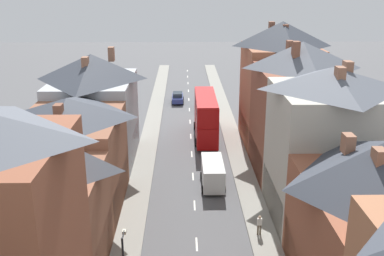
% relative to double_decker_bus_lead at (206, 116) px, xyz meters
% --- Properties ---
extents(pavement_left, '(2.20, 104.00, 0.14)m').
position_rel_double_decker_bus_lead_xyz_m(pavement_left, '(-6.89, -3.39, -2.75)').
color(pavement_left, gray).
rests_on(pavement_left, ground).
extents(pavement_right, '(2.20, 104.00, 0.14)m').
position_rel_double_decker_bus_lead_xyz_m(pavement_right, '(3.31, -3.39, -2.75)').
color(pavement_right, gray).
rests_on(pavement_right, ground).
extents(centre_line_dashes, '(0.14, 97.80, 0.01)m').
position_rel_double_decker_bus_lead_xyz_m(centre_line_dashes, '(-1.79, -5.39, -2.81)').
color(centre_line_dashes, silver).
rests_on(centre_line_dashes, ground).
extents(terrace_row_left, '(8.00, 52.09, 14.36)m').
position_rel_double_decker_bus_lead_xyz_m(terrace_row_left, '(-11.97, -27.32, 2.70)').
color(terrace_row_left, brown).
rests_on(terrace_row_left, ground).
extents(terrace_row_right, '(8.00, 56.87, 14.20)m').
position_rel_double_decker_bus_lead_xyz_m(terrace_row_right, '(8.39, -24.54, 3.43)').
color(terrace_row_right, '#935138').
rests_on(terrace_row_right, ground).
extents(double_decker_bus_lead, '(2.74, 10.80, 5.30)m').
position_rel_double_decker_bus_lead_xyz_m(double_decker_bus_lead, '(0.00, 0.00, 0.00)').
color(double_decker_bus_lead, '#B70F0F').
rests_on(double_decker_bus_lead, ground).
extents(car_near_silver, '(1.90, 4.52, 1.63)m').
position_rel_double_decker_bus_lead_xyz_m(car_near_silver, '(0.01, 12.70, -1.99)').
color(car_near_silver, silver).
rests_on(car_near_silver, ground).
extents(car_parked_right_a, '(1.90, 4.41, 1.67)m').
position_rel_double_decker_bus_lead_xyz_m(car_parked_right_a, '(-3.59, 16.78, -1.98)').
color(car_parked_right_a, navy).
rests_on(car_parked_right_a, ground).
extents(delivery_van, '(2.20, 5.20, 2.41)m').
position_rel_double_decker_bus_lead_xyz_m(delivery_van, '(0.01, -13.48, -1.48)').
color(delivery_van, silver).
rests_on(delivery_van, ground).
extents(pedestrian_mid_left, '(0.36, 0.22, 1.61)m').
position_rel_double_decker_bus_lead_xyz_m(pedestrian_mid_left, '(2.99, -22.37, -1.78)').
color(pedestrian_mid_left, brown).
rests_on(pedestrian_mid_left, pavement_right).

